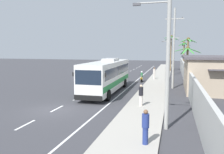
{
  "coord_description": "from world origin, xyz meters",
  "views": [
    {
      "loc": [
        8.98,
        -15.77,
        4.8
      ],
      "look_at": [
        2.42,
        8.53,
        1.7
      ],
      "focal_mm": 36.86,
      "sensor_mm": 36.0,
      "label": 1
    }
  ],
  "objects_px": {
    "utility_pole_far": "(173,52)",
    "palm_fourth": "(184,50)",
    "coach_bus_foreground": "(107,75)",
    "pedestrian_midwalk": "(141,95)",
    "utility_pole_mid": "(174,47)",
    "palm_second": "(187,56)",
    "pedestrian_near_kerb": "(145,126)",
    "palm_third": "(188,50)",
    "utility_pole_nearest": "(167,40)",
    "palm_nearest": "(171,44)",
    "motorcycle_beside_bus": "(142,77)",
    "pedestrian_far_walk": "(154,73)"
  },
  "relations": [
    {
      "from": "motorcycle_beside_bus",
      "to": "palm_third",
      "type": "bearing_deg",
      "value": 38.55
    },
    {
      "from": "coach_bus_foreground",
      "to": "utility_pole_mid",
      "type": "relative_size",
      "value": 1.28
    },
    {
      "from": "pedestrian_near_kerb",
      "to": "utility_pole_mid",
      "type": "bearing_deg",
      "value": -60.27
    },
    {
      "from": "motorcycle_beside_bus",
      "to": "palm_fourth",
      "type": "bearing_deg",
      "value": 72.97
    },
    {
      "from": "palm_second",
      "to": "pedestrian_far_walk",
      "type": "bearing_deg",
      "value": 173.63
    },
    {
      "from": "utility_pole_nearest",
      "to": "palm_third",
      "type": "bearing_deg",
      "value": 84.29
    },
    {
      "from": "pedestrian_midwalk",
      "to": "palm_nearest",
      "type": "xyz_separation_m",
      "value": [
        1.83,
        31.83,
        4.72
      ]
    },
    {
      "from": "pedestrian_midwalk",
      "to": "utility_pole_mid",
      "type": "xyz_separation_m",
      "value": [
        2.44,
        10.16,
        3.91
      ]
    },
    {
      "from": "pedestrian_midwalk",
      "to": "palm_nearest",
      "type": "height_order",
      "value": "palm_nearest"
    },
    {
      "from": "utility_pole_nearest",
      "to": "utility_pole_mid",
      "type": "height_order",
      "value": "utility_pole_nearest"
    },
    {
      "from": "pedestrian_near_kerb",
      "to": "utility_pole_nearest",
      "type": "distance_m",
      "value": 5.18
    },
    {
      "from": "utility_pole_mid",
      "to": "pedestrian_far_walk",
      "type": "bearing_deg",
      "value": 111.22
    },
    {
      "from": "utility_pole_nearest",
      "to": "palm_nearest",
      "type": "distance_m",
      "value": 36.54
    },
    {
      "from": "pedestrian_midwalk",
      "to": "utility_pole_nearest",
      "type": "bearing_deg",
      "value": -116.25
    },
    {
      "from": "palm_fourth",
      "to": "utility_pole_mid",
      "type": "bearing_deg",
      "value": -94.77
    },
    {
      "from": "motorcycle_beside_bus",
      "to": "palm_fourth",
      "type": "relative_size",
      "value": 0.31
    },
    {
      "from": "utility_pole_far",
      "to": "pedestrian_far_walk",
      "type": "bearing_deg",
      "value": -109.3
    },
    {
      "from": "pedestrian_midwalk",
      "to": "palm_fourth",
      "type": "xyz_separation_m",
      "value": [
        4.63,
        36.43,
        3.45
      ]
    },
    {
      "from": "utility_pole_mid",
      "to": "palm_second",
      "type": "relative_size",
      "value": 1.84
    },
    {
      "from": "pedestrian_far_walk",
      "to": "palm_second",
      "type": "distance_m",
      "value": 5.5
    },
    {
      "from": "palm_nearest",
      "to": "palm_fourth",
      "type": "height_order",
      "value": "palm_nearest"
    },
    {
      "from": "coach_bus_foreground",
      "to": "palm_fourth",
      "type": "bearing_deg",
      "value": 73.16
    },
    {
      "from": "motorcycle_beside_bus",
      "to": "palm_nearest",
      "type": "distance_m",
      "value": 18.15
    },
    {
      "from": "pedestrian_near_kerb",
      "to": "palm_fourth",
      "type": "distance_m",
      "value": 44.26
    },
    {
      "from": "pedestrian_near_kerb",
      "to": "palm_third",
      "type": "relative_size",
      "value": 0.26
    },
    {
      "from": "pedestrian_near_kerb",
      "to": "pedestrian_midwalk",
      "type": "distance_m",
      "value": 7.67
    },
    {
      "from": "palm_fourth",
      "to": "coach_bus_foreground",
      "type": "bearing_deg",
      "value": -106.84
    },
    {
      "from": "pedestrian_far_walk",
      "to": "pedestrian_midwalk",
      "type": "bearing_deg",
      "value": 72.45
    },
    {
      "from": "utility_pole_mid",
      "to": "palm_nearest",
      "type": "relative_size",
      "value": 1.25
    },
    {
      "from": "coach_bus_foreground",
      "to": "pedestrian_near_kerb",
      "type": "distance_m",
      "value": 14.73
    },
    {
      "from": "motorcycle_beside_bus",
      "to": "utility_pole_mid",
      "type": "distance_m",
      "value": 7.76
    },
    {
      "from": "palm_third",
      "to": "palm_fourth",
      "type": "bearing_deg",
      "value": 89.88
    },
    {
      "from": "utility_pole_far",
      "to": "palm_fourth",
      "type": "distance_m",
      "value": 11.65
    },
    {
      "from": "utility_pole_nearest",
      "to": "palm_second",
      "type": "xyz_separation_m",
      "value": [
        2.27,
        21.58,
        -1.5
      ]
    },
    {
      "from": "palm_nearest",
      "to": "pedestrian_midwalk",
      "type": "bearing_deg",
      "value": -93.28
    },
    {
      "from": "coach_bus_foreground",
      "to": "pedestrian_near_kerb",
      "type": "xyz_separation_m",
      "value": [
        5.89,
        -13.47,
        -0.87
      ]
    },
    {
      "from": "palm_nearest",
      "to": "palm_fourth",
      "type": "relative_size",
      "value": 1.19
    },
    {
      "from": "pedestrian_near_kerb",
      "to": "palm_nearest",
      "type": "xyz_separation_m",
      "value": [
        0.55,
        39.39,
        4.73
      ]
    },
    {
      "from": "palm_second",
      "to": "palm_third",
      "type": "relative_size",
      "value": 0.79
    },
    {
      "from": "palm_third",
      "to": "utility_pole_nearest",
      "type": "bearing_deg",
      "value": -95.71
    },
    {
      "from": "utility_pole_nearest",
      "to": "coach_bus_foreground",
      "type": "bearing_deg",
      "value": 122.37
    },
    {
      "from": "utility_pole_mid",
      "to": "palm_fourth",
      "type": "relative_size",
      "value": 1.49
    },
    {
      "from": "utility_pole_far",
      "to": "palm_third",
      "type": "height_order",
      "value": "utility_pole_far"
    },
    {
      "from": "utility_pole_nearest",
      "to": "palm_second",
      "type": "distance_m",
      "value": 21.75
    },
    {
      "from": "coach_bus_foreground",
      "to": "utility_pole_nearest",
      "type": "xyz_separation_m",
      "value": [
        6.73,
        -10.61,
        3.37
      ]
    },
    {
      "from": "coach_bus_foreground",
      "to": "utility_pole_nearest",
      "type": "height_order",
      "value": "utility_pole_nearest"
    },
    {
      "from": "coach_bus_foreground",
      "to": "palm_third",
      "type": "relative_size",
      "value": 1.86
    },
    {
      "from": "coach_bus_foreground",
      "to": "palm_second",
      "type": "height_order",
      "value": "palm_second"
    },
    {
      "from": "motorcycle_beside_bus",
      "to": "pedestrian_far_walk",
      "type": "distance_m",
      "value": 3.05
    },
    {
      "from": "pedestrian_midwalk",
      "to": "palm_fourth",
      "type": "height_order",
      "value": "palm_fourth"
    }
  ]
}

